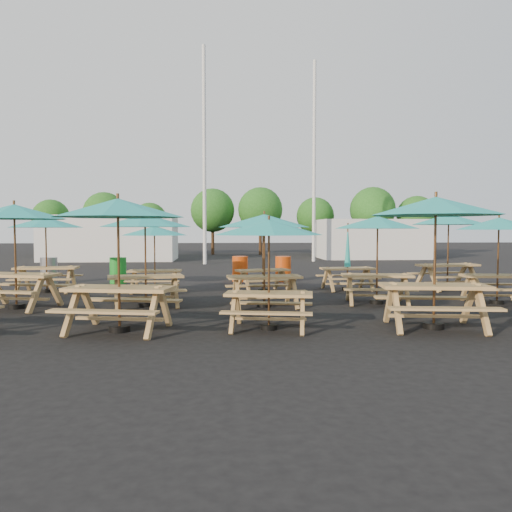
{
  "coord_description": "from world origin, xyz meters",
  "views": [
    {
      "loc": [
        -1.06,
        -13.86,
        1.91
      ],
      "look_at": [
        0.0,
        1.5,
        1.1
      ],
      "focal_mm": 35.0,
      "sensor_mm": 36.0,
      "label": 1
    }
  ],
  "objects": [
    {
      "name": "event_tent_0",
      "position": [
        -8.0,
        18.0,
        1.4
      ],
      "size": [
        8.0,
        4.0,
        2.8
      ],
      "primitive_type": "cube",
      "color": "silver",
      "rests_on": "ground"
    },
    {
      "name": "waste_bin_0",
      "position": [
        -7.2,
        4.3,
        0.47
      ],
      "size": [
        0.58,
        0.58,
        0.93
      ],
      "primitive_type": "cylinder",
      "color": "gray",
      "rests_on": "ground"
    },
    {
      "name": "picnic_unit_4",
      "position": [
        -2.95,
        -1.36,
        2.03
      ],
      "size": [
        2.72,
        2.72,
        2.33
      ],
      "rotation": [
        0.0,
        0.0,
        0.22
      ],
      "color": "#AD864C",
      "rests_on": "ground"
    },
    {
      "name": "tree_5",
      "position": [
        6.22,
        24.67,
        2.97
      ],
      "size": [
        2.94,
        2.94,
        4.45
      ],
      "color": "#382314",
      "rests_on": "ground"
    },
    {
      "name": "mast_1",
      "position": [
        4.5,
        16.0,
        6.0
      ],
      "size": [
        0.2,
        0.2,
        12.0
      ],
      "primitive_type": "cylinder",
      "color": "silver",
      "rests_on": "ground"
    },
    {
      "name": "picnic_unit_6",
      "position": [
        -0.16,
        -4.43,
        1.85
      ],
      "size": [
        2.41,
        2.41,
        2.12
      ],
      "rotation": [
        0.0,
        0.0,
        -0.18
      ],
      "color": "#AD864C",
      "rests_on": "ground"
    },
    {
      "name": "picnic_unit_7",
      "position": [
        -0.01,
        -1.61,
        2.02
      ],
      "size": [
        2.44,
        2.44,
        2.31
      ],
      "rotation": [
        0.0,
        0.0,
        0.08
      ],
      "color": "#AD864C",
      "rests_on": "ground"
    },
    {
      "name": "tree_0",
      "position": [
        -14.07,
        25.25,
        2.83
      ],
      "size": [
        2.8,
        2.8,
        4.24
      ],
      "color": "#382314",
      "rests_on": "ground"
    },
    {
      "name": "picnic_unit_9",
      "position": [
        3.03,
        -4.57,
        2.24
      ],
      "size": [
        2.82,
        2.82,
        2.56
      ],
      "rotation": [
        0.0,
        0.0,
        -0.13
      ],
      "color": "#AD864C",
      "rests_on": "ground"
    },
    {
      "name": "picnic_unit_14",
      "position": [
        6.15,
        1.56,
        2.13
      ],
      "size": [
        2.79,
        2.79,
        2.44
      ],
      "rotation": [
        0.0,
        0.0,
        0.19
      ],
      "color": "#AD864C",
      "rests_on": "ground"
    },
    {
      "name": "picnic_unit_5",
      "position": [
        -3.1,
        1.48,
        1.78
      ],
      "size": [
        2.03,
        2.03,
        2.04
      ],
      "rotation": [
        0.0,
        0.0,
        -0.01
      ],
      "color": "#AD864C",
      "rests_on": "ground"
    },
    {
      "name": "tree_1",
      "position": [
        -9.74,
        23.9,
        3.15
      ],
      "size": [
        3.11,
        3.11,
        4.72
      ],
      "color": "#382314",
      "rests_on": "ground"
    },
    {
      "name": "waste_bin_1",
      "position": [
        -4.75,
        4.12,
        0.47
      ],
      "size": [
        0.58,
        0.58,
        0.93
      ],
      "primitive_type": "cylinder",
      "color": "#188823",
      "rests_on": "ground"
    },
    {
      "name": "picnic_unit_8",
      "position": [
        0.2,
        1.37,
        1.81
      ],
      "size": [
        2.53,
        2.53,
        2.07
      ],
      "rotation": [
        0.0,
        0.0,
        0.29
      ],
      "color": "#AD864C",
      "rests_on": "ground"
    },
    {
      "name": "event_tent_1",
      "position": [
        9.0,
        19.0,
        1.3
      ],
      "size": [
        7.0,
        4.0,
        2.6
      ],
      "primitive_type": "cube",
      "color": "silver",
      "rests_on": "ground"
    },
    {
      "name": "picnic_unit_13",
      "position": [
        6.05,
        -1.51,
        1.96
      ],
      "size": [
        2.44,
        2.44,
        2.24
      ],
      "rotation": [
        0.0,
        0.0,
        -0.12
      ],
      "color": "#AD864C",
      "rests_on": "ground"
    },
    {
      "name": "tree_7",
      "position": [
        13.63,
        22.92,
        2.99
      ],
      "size": [
        2.95,
        2.95,
        4.48
      ],
      "color": "#382314",
      "rests_on": "ground"
    },
    {
      "name": "waste_bin_3",
      "position": [
        1.21,
        4.42,
        0.47
      ],
      "size": [
        0.58,
        0.58,
        0.93
      ],
      "primitive_type": "cylinder",
      "color": "#C33F0B",
      "rests_on": "ground"
    },
    {
      "name": "tree_6",
      "position": [
        10.23,
        22.9,
        3.43
      ],
      "size": [
        3.38,
        3.38,
        5.13
      ],
      "color": "#382314",
      "rests_on": "ground"
    },
    {
      "name": "picnic_unit_10",
      "position": [
        2.93,
        -1.31,
        1.99
      ],
      "size": [
        2.56,
        2.56,
        2.28
      ],
      "rotation": [
        0.0,
        0.0,
        -0.16
      ],
      "color": "#AD864C",
      "rests_on": "ground"
    },
    {
      "name": "picnic_unit_3",
      "position": [
        -2.98,
        -4.43,
        2.2
      ],
      "size": [
        2.89,
        2.89,
        2.51
      ],
      "rotation": [
        0.0,
        0.0,
        -0.2
      ],
      "color": "#AD864C",
      "rests_on": "ground"
    },
    {
      "name": "tree_2",
      "position": [
        -6.39,
        23.65,
        2.62
      ],
      "size": [
        2.59,
        2.59,
        3.93
      ],
      "color": "#382314",
      "rests_on": "ground"
    },
    {
      "name": "picnic_unit_2",
      "position": [
        -6.41,
        1.73,
        2.03
      ],
      "size": [
        2.39,
        2.39,
        2.32
      ],
      "rotation": [
        0.0,
        0.0,
        0.05
      ],
      "color": "#AD864C",
      "rests_on": "ground"
    },
    {
      "name": "ground",
      "position": [
        0.0,
        0.0,
        0.0
      ],
      "size": [
        120.0,
        120.0,
        0.0
      ],
      "primitive_type": "plane",
      "color": "black",
      "rests_on": "ground"
    },
    {
      "name": "picnic_unit_11",
      "position": [
        2.92,
        1.67,
        0.87
      ],
      "size": [
        1.8,
        1.61,
        2.12
      ],
      "rotation": [
        0.0,
        0.0,
        0.1
      ],
      "color": "#AD864C",
      "rests_on": "ground"
    },
    {
      "name": "mast_0",
      "position": [
        -2.0,
        14.0,
        6.0
      ],
      "size": [
        0.2,
        0.2,
        12.0
      ],
      "primitive_type": "cylinder",
      "color": "silver",
      "rests_on": "ground"
    },
    {
      "name": "tree_3",
      "position": [
        -1.75,
        24.72,
        3.41
      ],
      "size": [
        3.36,
        3.36,
        5.09
      ],
      "color": "#382314",
      "rests_on": "ground"
    },
    {
      "name": "waste_bin_2",
      "position": [
        -0.38,
        4.58,
        0.47
      ],
      "size": [
        0.58,
        0.58,
        0.93
      ],
      "primitive_type": "cylinder",
      "color": "#C33F0B",
      "rests_on": "ground"
    },
    {
      "name": "picnic_unit_1",
      "position": [
        -6.04,
        -1.47,
        2.22
      ],
      "size": [
        3.02,
        3.02,
        2.55
      ],
      "rotation": [
        0.0,
        0.0,
        -0.25
      ],
      "color": "#AD864C",
      "rests_on": "ground"
    },
    {
      "name": "tree_4",
      "position": [
        1.9,
        24.26,
        3.46
      ],
      "size": [
        3.41,
        3.41,
        5.17
      ],
      "color": "#382314",
      "rests_on": "ground"
    }
  ]
}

